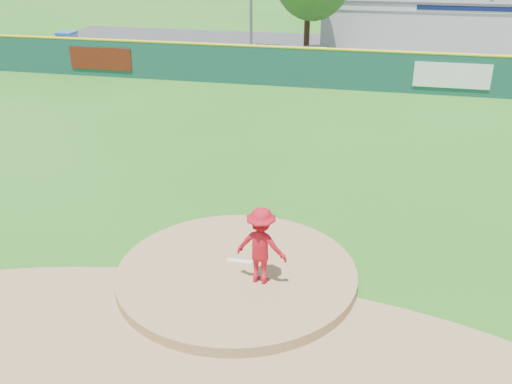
% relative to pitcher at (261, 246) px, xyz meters
% --- Properties ---
extents(ground, '(120.00, 120.00, 0.00)m').
position_rel_pitcher_xyz_m(ground, '(-0.64, 0.33, -1.13)').
color(ground, '#286B19').
rests_on(ground, ground).
extents(pitchers_mound, '(5.50, 5.50, 0.50)m').
position_rel_pitcher_xyz_m(pitchers_mound, '(-0.64, 0.33, -1.13)').
color(pitchers_mound, '#9E774C').
rests_on(pitchers_mound, ground).
extents(pitching_rubber, '(0.60, 0.15, 0.04)m').
position_rel_pitcher_xyz_m(pitching_rubber, '(-0.64, 0.63, -0.86)').
color(pitching_rubber, white).
rests_on(pitching_rubber, pitchers_mound).
extents(infield_dirt_arc, '(15.40, 15.40, 0.01)m').
position_rel_pitcher_xyz_m(infield_dirt_arc, '(-0.64, -2.67, -1.12)').
color(infield_dirt_arc, '#9E774C').
rests_on(infield_dirt_arc, ground).
extents(parking_lot, '(44.00, 16.00, 0.02)m').
position_rel_pitcher_xyz_m(parking_lot, '(-0.64, 27.33, -1.12)').
color(parking_lot, '#38383A').
rests_on(parking_lot, ground).
extents(pitcher, '(1.21, 0.79, 1.76)m').
position_rel_pitcher_xyz_m(pitcher, '(0.00, 0.00, 0.00)').
color(pitcher, red).
rests_on(pitcher, pitchers_mound).
extents(van, '(4.36, 2.04, 1.21)m').
position_rel_pitcher_xyz_m(van, '(-1.38, 23.55, -0.51)').
color(van, white).
rests_on(van, parking_lot).
extents(pool_building_grp, '(15.20, 8.20, 3.31)m').
position_rel_pitcher_xyz_m(pool_building_grp, '(5.36, 32.33, 0.53)').
color(pool_building_grp, silver).
rests_on(pool_building_grp, ground).
extents(fence_banners, '(22.02, 0.04, 1.20)m').
position_rel_pitcher_xyz_m(fence_banners, '(-3.76, 18.25, -0.13)').
color(fence_banners, '#5F190D').
rests_on(fence_banners, ground).
extents(playground_slide, '(1.04, 2.93, 1.62)m').
position_rel_pitcher_xyz_m(playground_slide, '(-17.44, 22.54, -0.31)').
color(playground_slide, blue).
rests_on(playground_slide, ground).
extents(outfield_fence, '(40.00, 0.14, 2.07)m').
position_rel_pitcher_xyz_m(outfield_fence, '(-0.64, 18.33, -0.04)').
color(outfield_fence, '#15443D').
rests_on(outfield_fence, ground).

